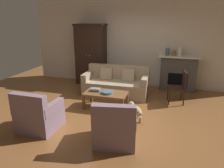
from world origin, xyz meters
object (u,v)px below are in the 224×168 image
at_px(mantel_vase_slate, 167,52).
at_px(armchair_near_left, 38,116).
at_px(couch, 116,85).
at_px(dog, 135,110).
at_px(coffee_table, 106,94).
at_px(armchair_near_right, 115,128).
at_px(armoire, 91,54).
at_px(book_stack, 96,90).
at_px(fruit_bowl, 107,92).
at_px(mantel_vase_cream, 180,52).
at_px(side_chair_wooden, 180,85).
at_px(mantel_vase_bronze, 174,53).
at_px(fireplace, 178,73).

relative_size(mantel_vase_slate, armchair_near_left, 0.25).
distance_m(couch, dog, 1.75).
bearing_deg(dog, mantel_vase_slate, 78.32).
height_order(coffee_table, armchair_near_right, armchair_near_right).
bearing_deg(armoire, book_stack, -65.07).
height_order(mantel_vase_slate, dog, mantel_vase_slate).
height_order(fruit_bowl, mantel_vase_cream, mantel_vase_cream).
distance_m(mantel_vase_slate, armchair_near_right, 3.69).
bearing_deg(couch, coffee_table, -89.66).
distance_m(armoire, armchair_near_left, 3.50).
distance_m(fruit_bowl, armchair_near_left, 1.78).
height_order(mantel_vase_slate, side_chair_wooden, mantel_vase_slate).
xyz_separation_m(couch, side_chair_wooden, (1.83, -0.13, 0.19)).
distance_m(side_chair_wooden, dog, 1.70).
distance_m(coffee_table, mantel_vase_slate, 2.59).
bearing_deg(coffee_table, book_stack, 172.73).
bearing_deg(book_stack, armoire, 114.93).
relative_size(armoire, side_chair_wooden, 2.29).
bearing_deg(armoire, armchair_near_left, -86.87).
xyz_separation_m(fruit_bowl, armchair_near_right, (0.62, -1.46, -0.13)).
distance_m(book_stack, mantel_vase_bronze, 2.82).
bearing_deg(side_chair_wooden, fruit_bowl, -151.87).
distance_m(armchair_near_right, side_chair_wooden, 2.66).
relative_size(fireplace, fruit_bowl, 4.25).
bearing_deg(couch, book_stack, -106.30).
distance_m(armchair_near_left, side_chair_wooden, 3.69).
bearing_deg(fruit_bowl, armchair_near_right, -66.99).
relative_size(fruit_bowl, mantel_vase_slate, 1.33).
bearing_deg(coffee_table, armchair_near_right, -65.59).
relative_size(fruit_bowl, armchair_near_left, 0.34).
relative_size(mantel_vase_slate, mantel_vase_cream, 0.82).
bearing_deg(mantel_vase_slate, fruit_bowl, -122.85).
distance_m(couch, coffee_table, 1.03).
bearing_deg(fireplace, mantel_vase_slate, -177.30).
bearing_deg(armchair_near_left, mantel_vase_slate, 55.60).
relative_size(book_stack, side_chair_wooden, 0.29).
distance_m(armoire, coffee_table, 2.37).
bearing_deg(dog, coffee_table, 150.76).
distance_m(fireplace, dog, 2.69).
relative_size(armoire, fruit_bowl, 6.95).
relative_size(fruit_bowl, book_stack, 1.15).
xyz_separation_m(mantel_vase_bronze, dog, (-0.72, -2.49, -0.96)).
distance_m(mantel_vase_bronze, dog, 2.77).
height_order(fireplace, coffee_table, fireplace).
relative_size(couch, armchair_near_right, 2.16).
distance_m(armoire, mantel_vase_bronze, 2.78).
height_order(coffee_table, book_stack, book_stack).
xyz_separation_m(armoire, coffee_table, (1.18, -1.94, -0.67)).
bearing_deg(armoire, mantel_vase_slate, 1.34).
distance_m(fireplace, side_chair_wooden, 1.13).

